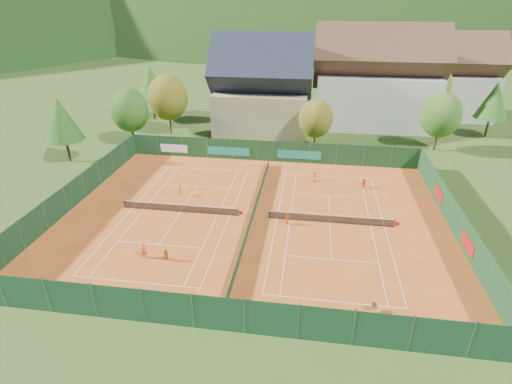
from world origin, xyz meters
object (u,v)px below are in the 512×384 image
at_px(player_right_far_a, 314,176).
at_px(player_right_far_b, 364,183).
at_px(chalet, 262,92).
at_px(ball_hopper, 374,306).
at_px(hotel_block_b, 447,81).
at_px(player_right_near, 287,219).
at_px(player_left_far, 180,190).
at_px(hotel_block_a, 376,83).
at_px(player_left_near, 144,251).
at_px(player_left_mid, 166,255).

bearing_deg(player_right_far_a, player_right_far_b, 141.11).
distance_m(chalet, ball_hopper, 45.17).
bearing_deg(hotel_block_b, player_right_far_a, -125.04).
bearing_deg(player_right_near, player_left_far, 105.07).
xyz_separation_m(ball_hopper, player_right_near, (-7.27, 11.62, 0.10)).
height_order(hotel_block_b, player_right_far_a, hotel_block_b).
distance_m(chalet, hotel_block_a, 19.94).
height_order(hotel_block_a, hotel_block_b, hotel_block_a).
relative_size(chalet, player_right_near, 12.37).
bearing_deg(player_right_far_b, player_right_near, 9.89).
distance_m(hotel_block_b, player_right_near, 52.40).
bearing_deg(player_left_near, player_left_mid, -33.22).
relative_size(hotel_block_b, player_right_far_b, 13.96).
distance_m(ball_hopper, player_left_mid, 17.80).
xyz_separation_m(hotel_block_a, hotel_block_b, (14.00, 8.00, -0.76)).
xyz_separation_m(chalet, player_right_far_b, (15.16, -21.04, -6.01)).
xyz_separation_m(player_left_near, player_left_far, (-0.67, 12.37, -0.08)).
bearing_deg(player_right_near, hotel_block_b, 4.84).
xyz_separation_m(chalet, player_right_near, (6.67, -30.91, -5.97)).
distance_m(player_left_far, player_right_far_a, 16.63).
xyz_separation_m(ball_hopper, player_left_far, (-20.11, 16.33, 0.13)).
xyz_separation_m(chalet, player_left_far, (-6.17, -26.20, -5.94)).
bearing_deg(player_left_near, hotel_block_b, 24.79).
distance_m(hotel_block_a, player_right_near, 39.50).
distance_m(ball_hopper, player_right_far_a, 23.11).
bearing_deg(player_left_mid, hotel_block_b, 71.94).
height_order(player_left_mid, player_left_far, player_left_far).
distance_m(hotel_block_b, player_left_near, 65.42).
relative_size(player_left_near, player_right_far_b, 1.24).
bearing_deg(player_right_far_b, ball_hopper, 47.33).
bearing_deg(player_right_far_a, hotel_block_b, -153.11).
relative_size(hotel_block_a, player_right_far_b, 17.44).
xyz_separation_m(player_left_mid, player_right_far_b, (18.60, 17.68, 0.03)).
relative_size(hotel_block_a, player_left_mid, 18.22).
bearing_deg(chalet, player_left_near, -98.12).
relative_size(ball_hopper, player_left_near, 0.52).
height_order(hotel_block_a, player_right_near, hotel_block_a).
bearing_deg(player_left_far, hotel_block_a, -107.27).
bearing_deg(player_left_far, hotel_block_b, -113.51).
height_order(player_left_near, player_right_far_b, player_left_near).
distance_m(chalet, player_left_near, 39.39).
height_order(player_left_far, player_right_near, player_left_far).
bearing_deg(chalet, ball_hopper, -71.85).
bearing_deg(player_left_mid, hotel_block_a, 79.94).
height_order(hotel_block_a, player_right_far_b, hotel_block_a).
bearing_deg(chalet, hotel_block_a, 17.53).
bearing_deg(chalet, player_right_near, -77.83).
xyz_separation_m(player_right_far_a, player_right_far_b, (5.93, -1.13, -0.08)).
height_order(ball_hopper, player_left_near, player_left_near).
height_order(player_left_mid, player_right_far_a, player_right_far_a).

